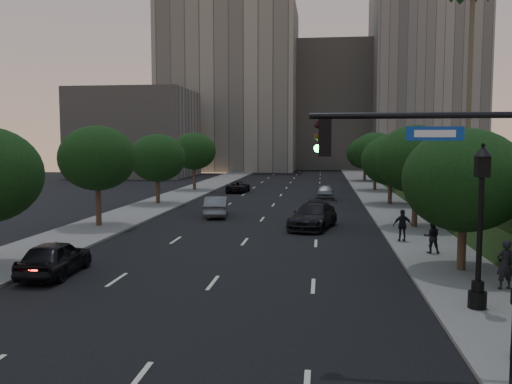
# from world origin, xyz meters

# --- Properties ---
(ground) EXTENTS (160.00, 160.00, 0.00)m
(ground) POSITION_xyz_m (0.00, 0.00, 0.00)
(ground) COLOR black
(ground) RESTS_ON ground
(road_surface) EXTENTS (16.00, 140.00, 0.02)m
(road_surface) POSITION_xyz_m (0.00, 30.00, 0.01)
(road_surface) COLOR black
(road_surface) RESTS_ON ground
(sidewalk_right) EXTENTS (4.50, 140.00, 0.15)m
(sidewalk_right) POSITION_xyz_m (10.25, 30.00, 0.07)
(sidewalk_right) COLOR slate
(sidewalk_right) RESTS_ON ground
(sidewalk_left) EXTENTS (4.50, 140.00, 0.15)m
(sidewalk_left) POSITION_xyz_m (-10.25, 30.00, 0.07)
(sidewalk_left) COLOR slate
(sidewalk_left) RESTS_ON ground
(parapet_wall) EXTENTS (0.35, 90.00, 0.70)m
(parapet_wall) POSITION_xyz_m (13.50, 28.00, 4.35)
(parapet_wall) COLOR slate
(parapet_wall) RESTS_ON embankment
(office_block_left) EXTENTS (26.00, 20.00, 32.00)m
(office_block_left) POSITION_xyz_m (-14.00, 92.00, 16.00)
(office_block_left) COLOR gray
(office_block_left) RESTS_ON ground
(office_block_mid) EXTENTS (22.00, 18.00, 26.00)m
(office_block_mid) POSITION_xyz_m (6.00, 102.00, 13.00)
(office_block_mid) COLOR gray
(office_block_mid) RESTS_ON ground
(office_block_right) EXTENTS (20.00, 22.00, 36.00)m
(office_block_right) POSITION_xyz_m (24.00, 96.00, 18.00)
(office_block_right) COLOR gray
(office_block_right) RESTS_ON ground
(office_block_filler) EXTENTS (18.00, 16.00, 14.00)m
(office_block_filler) POSITION_xyz_m (-26.00, 70.00, 7.00)
(office_block_filler) COLOR gray
(office_block_filler) RESTS_ON ground
(tree_right_a) EXTENTS (5.20, 5.20, 6.24)m
(tree_right_a) POSITION_xyz_m (10.30, 8.00, 4.02)
(tree_right_a) COLOR #38281C
(tree_right_a) RESTS_ON ground
(tree_right_b) EXTENTS (5.20, 5.20, 6.74)m
(tree_right_b) POSITION_xyz_m (10.30, 20.00, 4.52)
(tree_right_b) COLOR #38281C
(tree_right_b) RESTS_ON ground
(tree_right_c) EXTENTS (5.20, 5.20, 6.24)m
(tree_right_c) POSITION_xyz_m (10.30, 33.00, 4.02)
(tree_right_c) COLOR #38281C
(tree_right_c) RESTS_ON ground
(tree_right_d) EXTENTS (5.20, 5.20, 6.74)m
(tree_right_d) POSITION_xyz_m (10.30, 47.00, 4.52)
(tree_right_d) COLOR #38281C
(tree_right_d) RESTS_ON ground
(tree_right_e) EXTENTS (5.20, 5.20, 6.24)m
(tree_right_e) POSITION_xyz_m (10.30, 62.00, 4.02)
(tree_right_e) COLOR #38281C
(tree_right_e) RESTS_ON ground
(tree_left_b) EXTENTS (5.00, 5.00, 6.71)m
(tree_left_b) POSITION_xyz_m (-10.30, 18.00, 4.58)
(tree_left_b) COLOR #38281C
(tree_left_b) RESTS_ON ground
(tree_left_c) EXTENTS (5.00, 5.00, 6.34)m
(tree_left_c) POSITION_xyz_m (-10.30, 31.00, 4.21)
(tree_left_c) COLOR #38281C
(tree_left_c) RESTS_ON ground
(tree_left_d) EXTENTS (5.00, 5.00, 6.71)m
(tree_left_d) POSITION_xyz_m (-10.30, 45.00, 4.58)
(tree_left_d) COLOR #38281C
(tree_left_d) RESTS_ON ground
(traffic_signal_mast) EXTENTS (5.68, 0.56, 7.00)m
(traffic_signal_mast) POSITION_xyz_m (8.27, -1.94, 3.67)
(traffic_signal_mast) COLOR black
(traffic_signal_mast) RESTS_ON ground
(street_lamp) EXTENTS (0.64, 0.64, 5.62)m
(street_lamp) POSITION_xyz_m (9.46, 2.44, 2.63)
(street_lamp) COLOR black
(street_lamp) RESTS_ON ground
(sedan_near_left) EXTENTS (2.01, 4.56, 1.53)m
(sedan_near_left) POSITION_xyz_m (-6.87, 5.43, 0.76)
(sedan_near_left) COLOR black
(sedan_near_left) RESTS_ON ground
(sedan_mid_left) EXTENTS (2.25, 4.87, 1.55)m
(sedan_mid_left) POSITION_xyz_m (-3.62, 24.15, 0.77)
(sedan_mid_left) COLOR slate
(sedan_mid_left) RESTS_ON ground
(sedan_far_left) EXTENTS (2.28, 4.64, 1.27)m
(sedan_far_left) POSITION_xyz_m (-4.97, 43.65, 0.63)
(sedan_far_left) COLOR black
(sedan_far_left) RESTS_ON ground
(sedan_near_right) EXTENTS (3.58, 6.08, 1.65)m
(sedan_near_right) POSITION_xyz_m (3.75, 19.29, 0.83)
(sedan_near_right) COLOR black
(sedan_near_right) RESTS_ON ground
(sedan_far_right) EXTENTS (1.85, 4.45, 1.51)m
(sedan_far_right) POSITION_xyz_m (4.62, 37.30, 0.75)
(sedan_far_right) COLOR slate
(sedan_far_right) RESTS_ON ground
(pedestrian_a) EXTENTS (0.79, 0.64, 1.87)m
(pedestrian_a) POSITION_xyz_m (11.11, 4.97, 1.08)
(pedestrian_a) COLOR black
(pedestrian_a) RESTS_ON sidewalk_right
(pedestrian_b) EXTENTS (0.82, 0.65, 1.64)m
(pedestrian_b) POSITION_xyz_m (9.73, 11.47, 0.97)
(pedestrian_b) COLOR black
(pedestrian_b) RESTS_ON sidewalk_right
(pedestrian_c) EXTENTS (1.06, 0.49, 1.77)m
(pedestrian_c) POSITION_xyz_m (8.76, 14.53, 1.04)
(pedestrian_c) COLOR black
(pedestrian_c) RESTS_ON sidewalk_right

